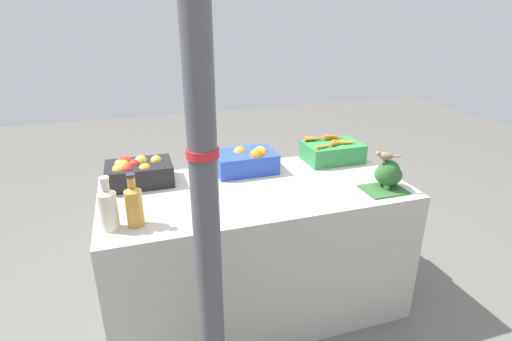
% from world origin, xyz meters
% --- Properties ---
extents(ground_plane, '(10.00, 10.00, 0.00)m').
position_xyz_m(ground_plane, '(0.00, 0.00, 0.00)').
color(ground_plane, '#605E59').
extents(market_table, '(1.65, 0.79, 0.78)m').
position_xyz_m(market_table, '(0.00, 0.00, 0.39)').
color(market_table, '#B7B2A8').
rests_on(market_table, ground_plane).
extents(support_pole, '(0.11, 0.11, 2.28)m').
position_xyz_m(support_pole, '(-0.40, -0.67, 1.14)').
color(support_pole, '#4C4C51').
rests_on(support_pole, ground_plane).
extents(apple_crate, '(0.36, 0.24, 0.15)m').
position_xyz_m(apple_crate, '(-0.61, 0.25, 0.86)').
color(apple_crate, black).
rests_on(apple_crate, market_table).
extents(orange_crate, '(0.36, 0.24, 0.16)m').
position_xyz_m(orange_crate, '(0.02, 0.24, 0.85)').
color(orange_crate, '#2847B7').
rests_on(orange_crate, market_table).
extents(carrot_crate, '(0.36, 0.24, 0.16)m').
position_xyz_m(carrot_crate, '(0.59, 0.25, 0.85)').
color(carrot_crate, '#2D8442').
rests_on(carrot_crate, market_table).
extents(broccoli_pile, '(0.22, 0.19, 0.17)m').
position_xyz_m(broccoli_pile, '(0.67, -0.23, 0.87)').
color(broccoli_pile, '#2D602D').
rests_on(broccoli_pile, market_table).
extents(juice_bottle_cloudy, '(0.08, 0.08, 0.25)m').
position_xyz_m(juice_bottle_cloudy, '(-0.75, -0.22, 0.89)').
color(juice_bottle_cloudy, beige).
rests_on(juice_bottle_cloudy, market_table).
extents(juice_bottle_amber, '(0.08, 0.08, 0.25)m').
position_xyz_m(juice_bottle_amber, '(-0.64, -0.22, 0.89)').
color(juice_bottle_amber, gold).
rests_on(juice_bottle_amber, market_table).
extents(sparrow_bird, '(0.13, 0.07, 0.05)m').
position_xyz_m(sparrow_bird, '(0.63, -0.24, 0.98)').
color(sparrow_bird, '#4C3D2D').
rests_on(sparrow_bird, broccoli_pile).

